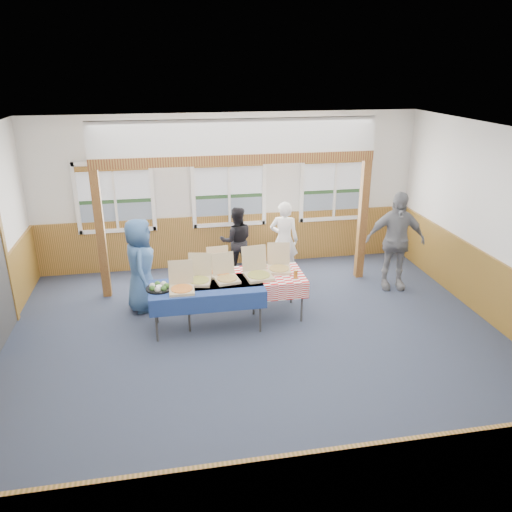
{
  "coord_description": "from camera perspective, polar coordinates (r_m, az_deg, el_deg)",
  "views": [
    {
      "loc": [
        -1.28,
        -6.6,
        4.12
      ],
      "look_at": [
        0.12,
        1.0,
        1.11
      ],
      "focal_mm": 35.0,
      "sensor_mm": 36.0,
      "label": 1
    }
  ],
  "objects": [
    {
      "name": "wainscot_front",
      "position": [
        4.92,
        9.0,
        -25.6
      ],
      "size": [
        7.98,
        0.05,
        1.1
      ],
      "primitive_type": "cube",
      "color": "brown",
      "rests_on": "floor"
    },
    {
      "name": "window_left",
      "position": [
        10.4,
        -15.86,
        6.9
      ],
      "size": [
        1.56,
        0.1,
        1.46
      ],
      "color": "white",
      "rests_on": "wall_back"
    },
    {
      "name": "window_mid",
      "position": [
        10.43,
        -3.11,
        7.72
      ],
      "size": [
        1.56,
        0.1,
        1.46
      ],
      "color": "white",
      "rests_on": "wall_back"
    },
    {
      "name": "veggie_tray",
      "position": [
        8.06,
        -11.01,
        -3.54
      ],
      "size": [
        0.42,
        0.42,
        0.09
      ],
      "color": "black",
      "rests_on": "table_left"
    },
    {
      "name": "woman_black",
      "position": [
        10.21,
        -2.25,
        1.75
      ],
      "size": [
        0.71,
        0.56,
        1.42
      ],
      "primitive_type": "imported",
      "rotation": [
        0.0,
        0.0,
        3.1
      ],
      "color": "black",
      "rests_on": "floor"
    },
    {
      "name": "wainscot_right",
      "position": [
        9.16,
        25.77,
        -3.9
      ],
      "size": [
        0.05,
        6.98,
        1.1
      ],
      "primitive_type": "cube",
      "color": "brown",
      "rests_on": "floor"
    },
    {
      "name": "pizza_box_a",
      "position": [
        7.95,
        -8.5,
        -3.48
      ],
      "size": [
        0.39,
        0.48,
        0.42
      ],
      "rotation": [
        0.0,
        0.0,
        -0.02
      ],
      "color": "tan",
      "rests_on": "table_left"
    },
    {
      "name": "pizza_box_b",
      "position": [
        8.24,
        -3.41,
        -2.36
      ],
      "size": [
        0.44,
        0.51,
        0.41
      ],
      "rotation": [
        0.0,
        0.0,
        0.16
      ],
      "color": "tan",
      "rests_on": "table_left"
    },
    {
      "name": "wall_right",
      "position": [
        8.82,
        26.97,
        2.32
      ],
      "size": [
        0.0,
        8.0,
        8.0
      ],
      "primitive_type": "plane",
      "rotation": [
        1.57,
        0.0,
        -1.57
      ],
      "color": "silver",
      "rests_on": "floor"
    },
    {
      "name": "pizza_box_c",
      "position": [
        8.21,
        -6.53,
        -2.53
      ],
      "size": [
        0.47,
        0.54,
        0.42
      ],
      "rotation": [
        0.0,
        0.0,
        -0.2
      ],
      "color": "tan",
      "rests_on": "table_right"
    },
    {
      "name": "wall_front",
      "position": [
        4.2,
        9.96,
        -15.96
      ],
      "size": [
        8.0,
        0.0,
        8.0
      ],
      "primitive_type": "plane",
      "rotation": [
        -1.57,
        0.0,
        0.0
      ],
      "color": "silver",
      "rests_on": "floor"
    },
    {
      "name": "woman_white",
      "position": [
        10.05,
        3.22,
        1.88
      ],
      "size": [
        0.67,
        0.54,
        1.58
      ],
      "primitive_type": "imported",
      "rotation": [
        0.0,
        0.0,
        2.82
      ],
      "color": "white",
      "rests_on": "floor"
    },
    {
      "name": "floor",
      "position": [
        7.89,
        0.48,
        -10.2
      ],
      "size": [
        8.0,
        8.0,
        0.0
      ],
      "primitive_type": "plane",
      "color": "#283041",
      "rests_on": "ground"
    },
    {
      "name": "man_blue",
      "position": [
        8.87,
        -13.08,
        -1.02
      ],
      "size": [
        0.53,
        0.82,
        1.67
      ],
      "primitive_type": "imported",
      "rotation": [
        0.0,
        0.0,
        1.57
      ],
      "color": "#375989",
      "rests_on": "floor"
    },
    {
      "name": "post_left",
      "position": [
        9.45,
        -17.31,
        2.29
      ],
      "size": [
        0.15,
        0.15,
        2.4
      ],
      "primitive_type": "cube",
      "color": "#5C2714",
      "rests_on": "floor"
    },
    {
      "name": "person_grey",
      "position": [
        9.83,
        15.62,
        1.68
      ],
      "size": [
        1.19,
        0.66,
        1.91
      ],
      "primitive_type": "imported",
      "rotation": [
        0.0,
        0.0,
        -0.18
      ],
      "color": "gray",
      "rests_on": "floor"
    },
    {
      "name": "wall_back",
      "position": [
        10.49,
        -3.13,
        7.35
      ],
      "size": [
        8.0,
        0.0,
        8.0
      ],
      "primitive_type": "plane",
      "rotation": [
        1.57,
        0.0,
        0.0
      ],
      "color": "silver",
      "rests_on": "floor"
    },
    {
      "name": "pizza_box_f",
      "position": [
        8.62,
        2.65,
        -1.23
      ],
      "size": [
        0.46,
        0.53,
        0.43
      ],
      "rotation": [
        0.0,
        0.0,
        -0.16
      ],
      "color": "tan",
      "rests_on": "table_right"
    },
    {
      "name": "post_right",
      "position": [
        10.1,
        12.07,
        4.0
      ],
      "size": [
        0.15,
        0.15,
        2.4
      ],
      "primitive_type": "cube",
      "color": "#5C2714",
      "rests_on": "floor"
    },
    {
      "name": "wainscot_back",
      "position": [
        10.77,
        -3.0,
        1.89
      ],
      "size": [
        7.98,
        0.05,
        1.1
      ],
      "primitive_type": "cube",
      "color": "brown",
      "rests_on": "floor"
    },
    {
      "name": "drink_glass",
      "position": [
        8.31,
        4.55,
        -2.08
      ],
      "size": [
        0.07,
        0.07,
        0.15
      ],
      "primitive_type": "cylinder",
      "color": "#8F5617",
      "rests_on": "table_right"
    },
    {
      "name": "table_right",
      "position": [
        8.42,
        -1.51,
        -2.64
      ],
      "size": [
        2.25,
        1.58,
        0.76
      ],
      "rotation": [
        0.0,
        0.0,
        -0.33
      ],
      "color": "#353535",
      "rests_on": "floor"
    },
    {
      "name": "ceiling",
      "position": [
        6.79,
        0.56,
        13.5
      ],
      "size": [
        8.0,
        8.0,
        0.0
      ],
      "primitive_type": "plane",
      "rotation": [
        3.14,
        0.0,
        0.0
      ],
      "color": "white",
      "rests_on": "wall_back"
    },
    {
      "name": "window_right",
      "position": [
        10.96,
        9.03,
        8.14
      ],
      "size": [
        1.56,
        0.1,
        1.46
      ],
      "color": "white",
      "rests_on": "wall_back"
    },
    {
      "name": "pizza_box_d",
      "position": [
        8.51,
        -4.08,
        -1.58
      ],
      "size": [
        0.43,
        0.5,
        0.41
      ],
      "rotation": [
        0.0,
        0.0,
        0.11
      ],
      "color": "tan",
      "rests_on": "table_right"
    },
    {
      "name": "cross_beam",
      "position": [
        9.14,
        -2.24,
        11.0
      ],
      "size": [
        5.15,
        0.18,
        0.18
      ],
      "primitive_type": "cube",
      "color": "#5C2714",
      "rests_on": "post_left"
    },
    {
      "name": "table_left",
      "position": [
        8.11,
        -5.66,
        -3.76
      ],
      "size": [
        2.0,
        1.53,
        0.76
      ],
      "rotation": [
        0.0,
        0.0,
        -0.4
      ],
      "color": "#353535",
      "rests_on": "floor"
    },
    {
      "name": "pizza_box_e",
      "position": [
        8.34,
        0.22,
        -1.97
      ],
      "size": [
        0.49,
        0.57,
        0.47
      ],
      "rotation": [
        0.0,
        0.0,
        0.12
      ],
      "color": "tan",
      "rests_on": "table_right"
    }
  ]
}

